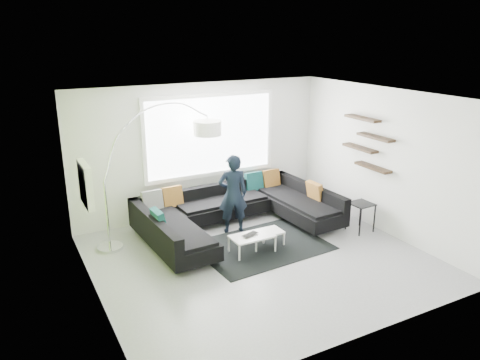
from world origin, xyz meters
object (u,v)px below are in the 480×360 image
object	(u,v)px
sectional_sofa	(239,215)
person	(233,194)
laptop	(252,235)
side_table	(360,217)
coffee_table	(259,241)
arc_lamp	(104,182)

from	to	relation	value
sectional_sofa	person	world-z (taller)	person
laptop	person	bearing A→B (deg)	63.78
sectional_sofa	side_table	world-z (taller)	sectional_sofa
side_table	laptop	bearing A→B (deg)	176.50
coffee_table	laptop	xyz separation A→B (m)	(-0.19, -0.09, 0.18)
side_table	sectional_sofa	bearing A→B (deg)	152.80
coffee_table	sectional_sofa	bearing A→B (deg)	86.67
person	sectional_sofa	bearing A→B (deg)	168.11
sectional_sofa	side_table	xyz separation A→B (m)	(2.13, -1.09, -0.06)
laptop	side_table	bearing A→B (deg)	-22.15
arc_lamp	side_table	xyz separation A→B (m)	(4.57, -1.51, -0.99)
arc_lamp	person	bearing A→B (deg)	-10.78
sectional_sofa	arc_lamp	world-z (taller)	arc_lamp
arc_lamp	side_table	distance (m)	4.91
side_table	arc_lamp	bearing A→B (deg)	161.73
sectional_sofa	laptop	xyz separation A→B (m)	(-0.24, -0.95, -0.01)
side_table	person	xyz separation A→B (m)	(-2.23, 1.15, 0.49)
coffee_table	arc_lamp	world-z (taller)	arc_lamp
arc_lamp	side_table	world-z (taller)	arc_lamp
arc_lamp	coffee_table	bearing A→B (deg)	-30.08
sectional_sofa	coffee_table	distance (m)	0.88
side_table	laptop	size ratio (longest dim) A/B	1.54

